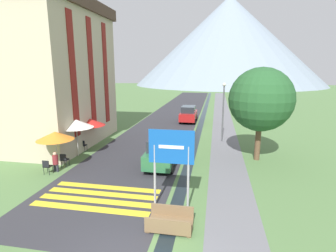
{
  "coord_description": "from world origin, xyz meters",
  "views": [
    {
      "loc": [
        2.73,
        -6.71,
        5.89
      ],
      "look_at": [
        -0.34,
        10.0,
        2.18
      ],
      "focal_mm": 28.0,
      "sensor_mm": 36.0,
      "label": 1
    }
  ],
  "objects_px": {
    "footbridge": "(170,222)",
    "person_standing_terrace": "(61,146)",
    "person_seated_near": "(75,145)",
    "parked_car_near": "(162,152)",
    "streetlamp": "(223,107)",
    "cafe_chair_far_right": "(83,145)",
    "cafe_umbrella_middle_white": "(76,124)",
    "road_sign": "(171,156)",
    "person_seated_far": "(55,161)",
    "cafe_chair_nearest": "(47,166)",
    "hotel_building": "(57,69)",
    "parked_car_far": "(188,114)",
    "cafe_chair_near_right": "(64,159)",
    "cafe_umbrella_front_orange": "(55,136)",
    "tree_by_path": "(261,100)",
    "cafe_umbrella_rear_red": "(89,122)"
  },
  "relations": [
    {
      "from": "cafe_chair_nearest",
      "to": "cafe_chair_near_right",
      "type": "bearing_deg",
      "value": 75.95
    },
    {
      "from": "cafe_chair_far_right",
      "to": "cafe_umbrella_rear_red",
      "type": "height_order",
      "value": "cafe_umbrella_rear_red"
    },
    {
      "from": "cafe_umbrella_middle_white",
      "to": "person_standing_terrace",
      "type": "distance_m",
      "value": 1.8
    },
    {
      "from": "streetlamp",
      "to": "person_seated_near",
      "type": "bearing_deg",
      "value": -152.46
    },
    {
      "from": "road_sign",
      "to": "cafe_umbrella_rear_red",
      "type": "bearing_deg",
      "value": 134.6
    },
    {
      "from": "cafe_chair_far_right",
      "to": "cafe_umbrella_middle_white",
      "type": "distance_m",
      "value": 2.03
    },
    {
      "from": "cafe_chair_far_right",
      "to": "cafe_chair_near_right",
      "type": "bearing_deg",
      "value": -88.05
    },
    {
      "from": "hotel_building",
      "to": "person_seated_far",
      "type": "xyz_separation_m",
      "value": [
        3.07,
        -5.69,
        -5.23
      ]
    },
    {
      "from": "hotel_building",
      "to": "person_standing_terrace",
      "type": "bearing_deg",
      "value": -58.77
    },
    {
      "from": "parked_car_far",
      "to": "cafe_chair_nearest",
      "type": "xyz_separation_m",
      "value": [
        -6.31,
        -16.52,
        -0.39
      ]
    },
    {
      "from": "cafe_chair_far_right",
      "to": "person_seated_far",
      "type": "distance_m",
      "value": 3.85
    },
    {
      "from": "road_sign",
      "to": "tree_by_path",
      "type": "distance_m",
      "value": 8.57
    },
    {
      "from": "footbridge",
      "to": "person_standing_terrace",
      "type": "bearing_deg",
      "value": 144.13
    },
    {
      "from": "person_standing_terrace",
      "to": "streetlamp",
      "type": "bearing_deg",
      "value": 33.98
    },
    {
      "from": "hotel_building",
      "to": "parked_car_far",
      "type": "distance_m",
      "value": 14.69
    },
    {
      "from": "cafe_umbrella_front_orange",
      "to": "streetlamp",
      "type": "distance_m",
      "value": 12.75
    },
    {
      "from": "cafe_chair_near_right",
      "to": "person_seated_near",
      "type": "height_order",
      "value": "person_seated_near"
    },
    {
      "from": "parked_car_near",
      "to": "cafe_umbrella_rear_red",
      "type": "relative_size",
      "value": 1.63
    },
    {
      "from": "road_sign",
      "to": "cafe_chair_near_right",
      "type": "bearing_deg",
      "value": 154.04
    },
    {
      "from": "hotel_building",
      "to": "parked_car_near",
      "type": "relative_size",
      "value": 2.8
    },
    {
      "from": "person_seated_far",
      "to": "hotel_building",
      "type": "bearing_deg",
      "value": 118.33
    },
    {
      "from": "person_seated_far",
      "to": "tree_by_path",
      "type": "height_order",
      "value": "tree_by_path"
    },
    {
      "from": "person_standing_terrace",
      "to": "tree_by_path",
      "type": "relative_size",
      "value": 0.3
    },
    {
      "from": "hotel_building",
      "to": "cafe_chair_near_right",
      "type": "bearing_deg",
      "value": -57.51
    },
    {
      "from": "person_standing_terrace",
      "to": "cafe_chair_far_right",
      "type": "bearing_deg",
      "value": 83.22
    },
    {
      "from": "cafe_chair_far_right",
      "to": "person_standing_terrace",
      "type": "distance_m",
      "value": 2.31
    },
    {
      "from": "parked_car_near",
      "to": "cafe_chair_far_right",
      "type": "bearing_deg",
      "value": 164.31
    },
    {
      "from": "person_seated_near",
      "to": "streetlamp",
      "type": "xyz_separation_m",
      "value": [
        10.21,
        5.32,
        2.2
      ]
    },
    {
      "from": "person_seated_far",
      "to": "cafe_umbrella_front_orange",
      "type": "bearing_deg",
      "value": 111.32
    },
    {
      "from": "footbridge",
      "to": "cafe_umbrella_rear_red",
      "type": "bearing_deg",
      "value": 130.34
    },
    {
      "from": "person_seated_near",
      "to": "parked_car_near",
      "type": "bearing_deg",
      "value": -9.75
    },
    {
      "from": "cafe_chair_far_right",
      "to": "cafe_umbrella_middle_white",
      "type": "xyz_separation_m",
      "value": [
        0.15,
        -0.97,
        1.77
      ]
    },
    {
      "from": "parked_car_near",
      "to": "person_seated_far",
      "type": "height_order",
      "value": "parked_car_near"
    },
    {
      "from": "cafe_chair_near_right",
      "to": "person_seated_far",
      "type": "bearing_deg",
      "value": -78.89
    },
    {
      "from": "parked_car_far",
      "to": "cafe_umbrella_rear_red",
      "type": "xyz_separation_m",
      "value": [
        -6.4,
        -11.07,
        1.06
      ]
    },
    {
      "from": "footbridge",
      "to": "hotel_building",
      "type": "bearing_deg",
      "value": 136.77
    },
    {
      "from": "cafe_chair_near_right",
      "to": "streetlamp",
      "type": "bearing_deg",
      "value": 55.56
    },
    {
      "from": "road_sign",
      "to": "cafe_chair_nearest",
      "type": "bearing_deg",
      "value": 163.0
    },
    {
      "from": "streetlamp",
      "to": "cafe_chair_far_right",
      "type": "bearing_deg",
      "value": -154.89
    },
    {
      "from": "cafe_chair_nearest",
      "to": "person_standing_terrace",
      "type": "bearing_deg",
      "value": 100.11
    },
    {
      "from": "cafe_umbrella_rear_red",
      "to": "streetlamp",
      "type": "relative_size",
      "value": 0.5
    },
    {
      "from": "cafe_umbrella_middle_white",
      "to": "streetlamp",
      "type": "xyz_separation_m",
      "value": [
        9.83,
        5.65,
        0.6
      ]
    },
    {
      "from": "footbridge",
      "to": "streetlamp",
      "type": "xyz_separation_m",
      "value": [
        2.14,
        12.78,
        2.65
      ]
    },
    {
      "from": "footbridge",
      "to": "person_seated_far",
      "type": "height_order",
      "value": "person_seated_far"
    },
    {
      "from": "road_sign",
      "to": "person_seated_far",
      "type": "bearing_deg",
      "value": 159.27
    },
    {
      "from": "cafe_chair_nearest",
      "to": "cafe_chair_near_right",
      "type": "relative_size",
      "value": 1.0
    },
    {
      "from": "parked_car_near",
      "to": "tree_by_path",
      "type": "bearing_deg",
      "value": 20.68
    },
    {
      "from": "road_sign",
      "to": "person_seated_far",
      "type": "distance_m",
      "value": 8.0
    },
    {
      "from": "cafe_chair_nearest",
      "to": "person_standing_terrace",
      "type": "height_order",
      "value": "person_standing_terrace"
    },
    {
      "from": "cafe_umbrella_rear_red",
      "to": "parked_car_far",
      "type": "bearing_deg",
      "value": 59.98
    }
  ]
}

